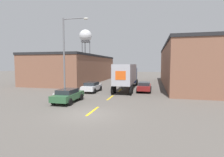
{
  "coord_description": "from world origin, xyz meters",
  "views": [
    {
      "loc": [
        4.89,
        -12.5,
        3.87
      ],
      "look_at": [
        -0.51,
        9.96,
        2.0
      ],
      "focal_mm": 28.0,
      "sensor_mm": 36.0,
      "label": 1
    }
  ],
  "objects_px": {
    "semi_truck": "(127,74)",
    "fire_hydrant": "(53,97)",
    "parked_car_left_near": "(68,95)",
    "street_lamp": "(67,51)",
    "parked_car_right_mid": "(144,86)",
    "water_tower": "(86,37)",
    "parked_car_left_far": "(92,87)"
  },
  "relations": [
    {
      "from": "semi_truck",
      "to": "fire_hydrant",
      "type": "height_order",
      "value": "semi_truck"
    },
    {
      "from": "street_lamp",
      "to": "semi_truck",
      "type": "bearing_deg",
      "value": 51.94
    },
    {
      "from": "semi_truck",
      "to": "parked_car_right_mid",
      "type": "distance_m",
      "value": 3.84
    },
    {
      "from": "water_tower",
      "to": "fire_hydrant",
      "type": "xyz_separation_m",
      "value": [
        16.15,
        -48.99,
        -14.27
      ]
    },
    {
      "from": "water_tower",
      "to": "parked_car_left_far",
      "type": "bearing_deg",
      "value": -66.99
    },
    {
      "from": "parked_car_left_near",
      "to": "parked_car_right_mid",
      "type": "xyz_separation_m",
      "value": [
        7.19,
        8.91,
        0.0
      ]
    },
    {
      "from": "semi_truck",
      "to": "parked_car_left_far",
      "type": "relative_size",
      "value": 3.07
    },
    {
      "from": "fire_hydrant",
      "to": "water_tower",
      "type": "bearing_deg",
      "value": 108.25
    },
    {
      "from": "water_tower",
      "to": "street_lamp",
      "type": "distance_m",
      "value": 49.44
    },
    {
      "from": "water_tower",
      "to": "fire_hydrant",
      "type": "bearing_deg",
      "value": -71.75
    },
    {
      "from": "semi_truck",
      "to": "parked_car_left_far",
      "type": "distance_m",
      "value": 6.15
    },
    {
      "from": "parked_car_left_near",
      "to": "water_tower",
      "type": "bearing_deg",
      "value": 109.99
    },
    {
      "from": "street_lamp",
      "to": "fire_hydrant",
      "type": "relative_size",
      "value": 10.99
    },
    {
      "from": "semi_truck",
      "to": "fire_hydrant",
      "type": "distance_m",
      "value": 12.72
    },
    {
      "from": "semi_truck",
      "to": "parked_car_left_far",
      "type": "xyz_separation_m",
      "value": [
        -4.41,
        -3.98,
        -1.6
      ]
    },
    {
      "from": "parked_car_left_far",
      "to": "fire_hydrant",
      "type": "height_order",
      "value": "parked_car_left_far"
    },
    {
      "from": "parked_car_left_far",
      "to": "water_tower",
      "type": "bearing_deg",
      "value": 113.01
    },
    {
      "from": "semi_truck",
      "to": "parked_car_right_mid",
      "type": "xyz_separation_m",
      "value": [
        2.79,
        -2.11,
        -1.6
      ]
    },
    {
      "from": "parked_car_left_far",
      "to": "fire_hydrant",
      "type": "distance_m",
      "value": 7.23
    },
    {
      "from": "parked_car_left_near",
      "to": "parked_car_left_far",
      "type": "xyz_separation_m",
      "value": [
        0.0,
        7.04,
        0.0
      ]
    },
    {
      "from": "semi_truck",
      "to": "street_lamp",
      "type": "distance_m",
      "value": 10.42
    },
    {
      "from": "parked_car_left_near",
      "to": "fire_hydrant",
      "type": "relative_size",
      "value": 4.93
    },
    {
      "from": "parked_car_right_mid",
      "to": "fire_hydrant",
      "type": "xyz_separation_m",
      "value": [
        -8.87,
        -8.9,
        -0.32
      ]
    },
    {
      "from": "semi_truck",
      "to": "water_tower",
      "type": "bearing_deg",
      "value": 119.06
    },
    {
      "from": "parked_car_left_near",
      "to": "street_lamp",
      "type": "height_order",
      "value": "street_lamp"
    },
    {
      "from": "semi_truck",
      "to": "parked_car_left_near",
      "type": "bearing_deg",
      "value": -113.08
    },
    {
      "from": "parked_car_right_mid",
      "to": "parked_car_left_near",
      "type": "bearing_deg",
      "value": -128.91
    },
    {
      "from": "parked_car_left_near",
      "to": "parked_car_right_mid",
      "type": "height_order",
      "value": "same"
    },
    {
      "from": "parked_car_left_far",
      "to": "street_lamp",
      "type": "xyz_separation_m",
      "value": [
        -1.73,
        -3.86,
        4.68
      ]
    },
    {
      "from": "parked_car_right_mid",
      "to": "water_tower",
      "type": "relative_size",
      "value": 0.24
    },
    {
      "from": "parked_car_left_near",
      "to": "street_lamp",
      "type": "bearing_deg",
      "value": 118.49
    },
    {
      "from": "water_tower",
      "to": "parked_car_right_mid",
      "type": "bearing_deg",
      "value": -58.03
    }
  ]
}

